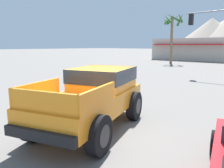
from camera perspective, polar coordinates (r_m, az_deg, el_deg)
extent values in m
plane|color=slate|center=(6.84, -4.85, -12.25)|extent=(320.00, 320.00, 0.00)
cube|color=orange|center=(6.81, -5.66, -4.85)|extent=(3.28, 4.89, 0.58)
cube|color=orange|center=(7.47, -2.43, 1.56)|extent=(2.31, 2.45, 0.71)
cube|color=#1E2833|center=(7.46, -2.44, 2.53)|extent=(2.36, 2.50, 0.45)
cube|color=orange|center=(6.21, -18.87, -1.77)|extent=(0.66, 1.73, 0.48)
cube|color=orange|center=(5.19, -3.54, -3.49)|extent=(0.66, 1.73, 0.48)
cube|color=orange|center=(4.98, -17.58, -4.50)|extent=(1.76, 0.67, 0.48)
cube|color=black|center=(8.89, 1.50, -2.43)|extent=(1.83, 0.76, 0.24)
cube|color=black|center=(5.08, -18.50, -12.67)|extent=(1.83, 0.76, 0.24)
cylinder|color=black|center=(8.55, -6.94, -4.24)|extent=(0.61, 1.03, 0.99)
cylinder|color=#232326|center=(8.55, -6.94, -4.24)|extent=(0.48, 0.62, 0.54)
cylinder|color=black|center=(7.78, 5.82, -5.65)|extent=(0.61, 1.03, 0.99)
cylinder|color=#232326|center=(7.78, 5.82, -5.65)|extent=(0.48, 0.62, 0.54)
cylinder|color=black|center=(6.39, -19.72, -9.72)|extent=(0.61, 1.03, 0.99)
cylinder|color=#232326|center=(6.39, -19.72, -9.72)|extent=(0.48, 0.62, 0.54)
cylinder|color=black|center=(5.32, -3.41, -13.18)|extent=(0.61, 1.03, 0.99)
cylinder|color=#232326|center=(5.32, -3.41, -13.18)|extent=(0.48, 0.62, 0.54)
cylinder|color=black|center=(5.90, 25.50, -13.78)|extent=(0.36, 0.64, 0.60)
cylinder|color=#9E9EA3|center=(5.90, 25.50, -13.78)|extent=(0.31, 0.38, 0.33)
cylinder|color=slate|center=(19.73, 23.79, 16.89)|extent=(3.51, 0.11, 0.11)
cube|color=black|center=(20.14, 19.96, 15.53)|extent=(0.34, 0.26, 0.90)
sphere|color=red|center=(20.31, 20.17, 16.24)|extent=(0.20, 0.20, 0.20)
sphere|color=orange|center=(20.28, 20.13, 15.48)|extent=(0.20, 0.20, 0.20)
sphere|color=green|center=(20.25, 20.08, 14.72)|extent=(0.20, 0.20, 0.20)
cylinder|color=brown|center=(32.95, 15.27, 10.95)|extent=(0.36, 0.56, 6.67)
cone|color=#2D6028|center=(32.97, 17.37, 16.22)|extent=(0.68, 2.01, 1.28)
cone|color=#2D6028|center=(33.66, 17.39, 15.82)|extent=(1.65, 1.51, 1.74)
cone|color=#2D6028|center=(34.29, 15.67, 15.91)|extent=(1.89, 1.11, 1.52)
cone|color=#2D6028|center=(34.06, 14.76, 15.96)|extent=(1.19, 1.57, 1.53)
cone|color=#2D6028|center=(33.09, 13.78, 16.19)|extent=(1.38, 1.69, 1.55)
cone|color=#2D6028|center=(32.61, 14.29, 16.32)|extent=(1.77, 0.97, 1.46)
cone|color=#2D6028|center=(32.32, 15.62, 16.45)|extent=(1.77, 1.15, 1.24)
cube|color=#BCB2A3|center=(42.84, 20.43, 8.49)|extent=(13.33, 6.55, 3.85)
cube|color=red|center=(39.49, 18.52, 9.76)|extent=(12.00, 0.70, 0.20)
cone|color=gray|center=(122.92, 24.51, 11.68)|extent=(42.06, 42.06, 16.18)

